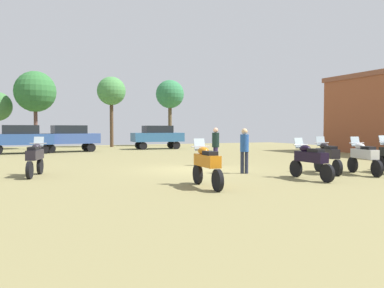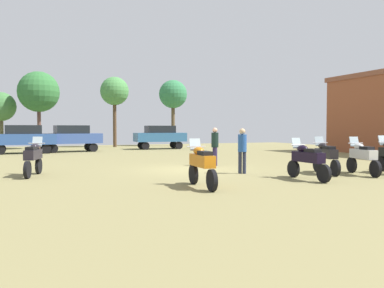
% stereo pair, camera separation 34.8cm
% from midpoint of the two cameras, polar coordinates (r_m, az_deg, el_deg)
% --- Properties ---
extents(ground_plane, '(44.00, 52.00, 0.02)m').
position_cam_midpoint_polar(ground_plane, '(17.21, -0.34, -3.74)').
color(ground_plane, olive).
extents(motorcycle_2, '(0.62, 2.25, 1.47)m').
position_cam_midpoint_polar(motorcycle_2, '(12.04, 1.30, -2.84)').
color(motorcycle_2, black).
rests_on(motorcycle_2, ground).
extents(motorcycle_4, '(0.80, 2.14, 1.46)m').
position_cam_midpoint_polar(motorcycle_4, '(16.51, 18.32, -1.58)').
color(motorcycle_4, black).
rests_on(motorcycle_4, ground).
extents(motorcycle_5, '(0.79, 2.20, 1.46)m').
position_cam_midpoint_polar(motorcycle_5, '(16.69, 22.96, -1.60)').
color(motorcycle_5, black).
rests_on(motorcycle_5, ground).
extents(motorcycle_6, '(0.62, 2.27, 1.45)m').
position_cam_midpoint_polar(motorcycle_6, '(14.44, 16.00, -2.11)').
color(motorcycle_6, black).
rests_on(motorcycle_6, ground).
extents(motorcycle_7, '(0.79, 2.08, 1.47)m').
position_cam_midpoint_polar(motorcycle_7, '(15.94, -22.24, -1.76)').
color(motorcycle_7, black).
rests_on(motorcycle_7, ground).
extents(car_1, '(4.34, 1.90, 2.00)m').
position_cam_midpoint_polar(car_1, '(34.00, -5.28, 1.25)').
color(car_1, black).
rests_on(car_1, ground).
extents(car_2, '(4.33, 1.88, 2.00)m').
position_cam_midpoint_polar(car_2, '(30.28, -23.73, 0.93)').
color(car_2, black).
rests_on(car_2, ground).
extents(car_4, '(4.49, 2.31, 2.00)m').
position_cam_midpoint_polar(car_4, '(31.16, -17.59, 1.05)').
color(car_4, black).
rests_on(car_4, ground).
extents(person_1, '(0.37, 0.37, 1.82)m').
position_cam_midpoint_polar(person_1, '(18.97, 2.90, 0.10)').
color(person_1, '#2F244D').
rests_on(person_1, ground).
extents(person_2, '(0.47, 0.47, 1.79)m').
position_cam_midpoint_polar(person_2, '(15.77, 6.93, -0.45)').
color(person_2, '#262B41').
rests_on(person_2, ground).
extents(tree_4, '(2.83, 2.83, 6.62)m').
position_cam_midpoint_polar(tree_4, '(40.15, -3.45, 7.08)').
color(tree_4, brown).
rests_on(tree_4, ground).
extents(tree_5, '(3.45, 3.45, 6.60)m').
position_cam_midpoint_polar(tree_5, '(36.28, -21.90, 6.98)').
color(tree_5, brown).
rests_on(tree_5, ground).
extents(tree_7, '(2.67, 2.67, 6.63)m').
position_cam_midpoint_polar(tree_7, '(38.36, -11.79, 7.38)').
color(tree_7, '#4E3825').
rests_on(tree_7, ground).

